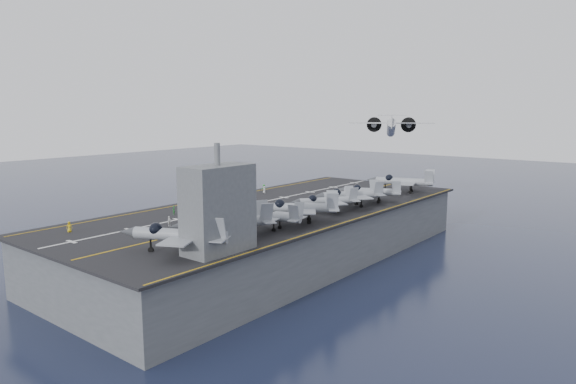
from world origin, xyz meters
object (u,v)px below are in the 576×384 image
Objects in this scene: tow_cart_a at (204,227)px; transport_plane at (391,128)px; island_superstructure at (218,198)px; fighter_jet_0 at (180,234)px.

tow_cart_a is 0.08× the size of transport_plane.
island_superstructure is 0.50× the size of transport_plane.
tow_cart_a is at bearing 146.76° from island_superstructure.
tow_cart_a is 84.92m from transport_plane.
transport_plane is at bearing 96.77° from tow_cart_a.
island_superstructure is 0.78× the size of fighter_jet_0.
fighter_jet_0 is 14.05m from tow_cart_a.
transport_plane is (-21.16, 90.64, 6.59)m from island_superstructure.
tow_cart_a is (-7.95, 11.37, -2.18)m from fighter_jet_0.
fighter_jet_0 is at bearing -79.32° from transport_plane.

